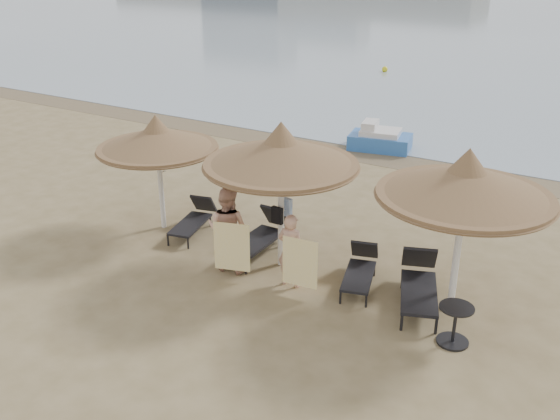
% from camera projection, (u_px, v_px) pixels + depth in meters
% --- Properties ---
extents(ground, '(160.00, 160.00, 0.00)m').
position_uv_depth(ground, '(267.00, 299.00, 12.48)').
color(ground, '#8D7B56').
rests_on(ground, ground).
extents(wet_sand_strip, '(200.00, 1.60, 0.01)m').
position_uv_depth(wet_sand_strip, '(421.00, 165.00, 19.90)').
color(wet_sand_strip, brown).
rests_on(wet_sand_strip, ground).
extents(palapa_left, '(2.91, 2.91, 2.88)m').
position_uv_depth(palapa_left, '(157.00, 139.00, 14.70)').
color(palapa_left, white).
rests_on(palapa_left, ground).
extents(palapa_center, '(3.29, 3.29, 3.26)m').
position_uv_depth(palapa_center, '(281.00, 153.00, 12.80)').
color(palapa_center, white).
rests_on(palapa_center, ground).
extents(palapa_right, '(3.27, 3.27, 3.25)m').
position_uv_depth(palapa_right, '(466.00, 183.00, 11.24)').
color(palapa_right, white).
rests_on(palapa_right, ground).
extents(lounger_far_left, '(0.93, 1.80, 0.77)m').
position_uv_depth(lounger_far_left, '(194.00, 218.00, 15.27)').
color(lounger_far_left, black).
rests_on(lounger_far_left, ground).
extents(lounger_near_left, '(0.71, 2.06, 0.91)m').
position_uv_depth(lounger_near_left, '(261.00, 234.00, 14.28)').
color(lounger_near_left, black).
rests_on(lounger_near_left, ground).
extents(lounger_near_right, '(0.99, 1.78, 0.76)m').
position_uv_depth(lounger_near_right, '(360.00, 268.00, 12.95)').
color(lounger_near_right, black).
rests_on(lounger_near_right, ground).
extents(lounger_far_right, '(1.33, 2.16, 0.92)m').
position_uv_depth(lounger_far_right, '(419.00, 282.00, 12.28)').
color(lounger_far_right, black).
rests_on(lounger_far_right, ground).
extents(side_table, '(0.62, 0.62, 0.74)m').
position_uv_depth(side_table, '(454.00, 326.00, 11.01)').
color(side_table, black).
rests_on(side_table, ground).
extents(person_left, '(1.09, 0.79, 2.20)m').
position_uv_depth(person_left, '(227.00, 222.00, 13.24)').
color(person_left, tan).
rests_on(person_left, ground).
extents(person_right, '(0.88, 0.60, 1.86)m').
position_uv_depth(person_right, '(291.00, 245.00, 12.64)').
color(person_right, tan).
rests_on(person_right, ground).
extents(towel_left, '(0.75, 0.24, 1.09)m').
position_uv_depth(towel_left, '(232.00, 247.00, 12.94)').
color(towel_left, yellow).
rests_on(towel_left, ground).
extents(towel_right, '(0.75, 0.09, 1.06)m').
position_uv_depth(towel_right, '(300.00, 263.00, 12.36)').
color(towel_right, yellow).
rests_on(towel_right, ground).
extents(bag_patterned, '(0.33, 0.16, 0.40)m').
position_uv_depth(bag_patterned, '(285.00, 207.00, 13.45)').
color(bag_patterned, white).
rests_on(bag_patterned, ground).
extents(bag_dark, '(0.27, 0.11, 0.37)m').
position_uv_depth(bag_dark, '(277.00, 215.00, 13.21)').
color(bag_dark, black).
rests_on(bag_dark, ground).
extents(pedal_boat, '(2.24, 1.57, 0.95)m').
position_uv_depth(pedal_boat, '(379.00, 139.00, 21.26)').
color(pedal_boat, '#2E66BA').
rests_on(pedal_boat, ground).
extents(buoy_left, '(0.31, 0.31, 0.31)m').
position_uv_depth(buoy_left, '(385.00, 69.00, 33.66)').
color(buoy_left, yellow).
rests_on(buoy_left, ground).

